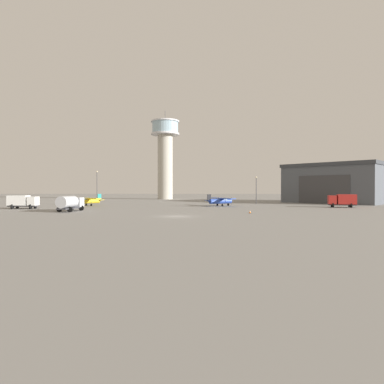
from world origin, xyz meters
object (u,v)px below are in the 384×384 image
(light_post_north, at_px, (97,184))
(traffic_cone_near_left, at_px, (250,212))
(airplane_yellow, at_px, (88,200))
(truck_box_red, at_px, (342,200))
(light_post_west, at_px, (256,187))
(airplane_blue, at_px, (220,201))
(truck_fuel_tanker_silver, at_px, (70,203))
(truck_box_white, at_px, (23,201))
(control_tower, at_px, (165,151))

(light_post_north, bearing_deg, traffic_cone_near_left, -47.74)
(airplane_yellow, height_order, truck_box_red, truck_box_red)
(light_post_west, relative_size, light_post_north, 0.77)
(light_post_west, xyz_separation_m, light_post_north, (-48.16, 11.56, 1.18))
(airplane_blue, relative_size, truck_fuel_tanker_silver, 1.31)
(traffic_cone_near_left, bearing_deg, light_post_north, 132.26)
(truck_box_white, height_order, truck_box_red, truck_box_red)
(truck_fuel_tanker_silver, xyz_separation_m, truck_box_red, (56.65, 13.97, 0.03))
(light_post_west, distance_m, traffic_cone_near_left, 34.82)
(truck_box_red, height_order, traffic_cone_near_left, truck_box_red)
(airplane_yellow, bearing_deg, traffic_cone_near_left, 95.91)
(control_tower, bearing_deg, airplane_yellow, -104.98)
(airplane_blue, xyz_separation_m, light_post_west, (10.68, 11.39, 3.25))
(truck_box_white, relative_size, light_post_west, 0.78)
(truck_box_red, distance_m, traffic_cone_near_left, 29.48)
(airplane_blue, relative_size, truck_box_red, 1.48)
(airplane_blue, height_order, airplane_yellow, airplane_yellow)
(truck_box_red, xyz_separation_m, light_post_west, (-16.65, 16.17, 2.93))
(airplane_blue, xyz_separation_m, traffic_cone_near_left, (3.79, -22.46, -1.06))
(truck_fuel_tanker_silver, distance_m, light_post_west, 50.18)
(airplane_blue, height_order, truck_box_white, airplane_blue)
(airplane_blue, bearing_deg, airplane_yellow, 148.78)
(truck_box_white, xyz_separation_m, traffic_cone_near_left, (46.14, -11.06, -1.32))
(airplane_yellow, bearing_deg, truck_box_red, 123.21)
(truck_box_red, bearing_deg, traffic_cone_near_left, 49.51)
(airplane_blue, distance_m, light_post_north, 44.17)
(airplane_yellow, bearing_deg, light_post_west, 142.60)
(truck_fuel_tanker_silver, bearing_deg, traffic_cone_near_left, -90.17)
(control_tower, bearing_deg, light_post_west, -53.05)
(light_post_west, bearing_deg, truck_box_red, -44.16)
(truck_box_red, relative_size, light_post_north, 0.62)
(truck_fuel_tanker_silver, bearing_deg, airplane_blue, -51.17)
(control_tower, height_order, light_post_west, control_tower)
(control_tower, relative_size, light_post_west, 4.62)
(airplane_yellow, relative_size, truck_fuel_tanker_silver, 1.24)
(airplane_blue, height_order, traffic_cone_near_left, airplane_blue)
(truck_box_white, xyz_separation_m, truck_box_red, (69.69, 6.62, 0.06))
(control_tower, distance_m, light_post_west, 51.15)
(truck_fuel_tanker_silver, relative_size, truck_box_white, 1.17)
(airplane_yellow, height_order, light_post_north, light_post_north)
(truck_box_red, bearing_deg, airplane_blue, 2.68)
(truck_fuel_tanker_silver, distance_m, traffic_cone_near_left, 33.35)
(truck_box_white, bearing_deg, airplane_yellow, 46.78)
(airplane_blue, bearing_deg, truck_box_white, 163.97)
(light_post_north, bearing_deg, truck_fuel_tanker_silver, -78.93)
(control_tower, relative_size, truck_box_white, 5.92)
(airplane_blue, relative_size, light_post_north, 0.92)
(truck_fuel_tanker_silver, height_order, traffic_cone_near_left, truck_fuel_tanker_silver)
(airplane_blue, distance_m, truck_box_white, 43.86)
(control_tower, height_order, truck_box_white, control_tower)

